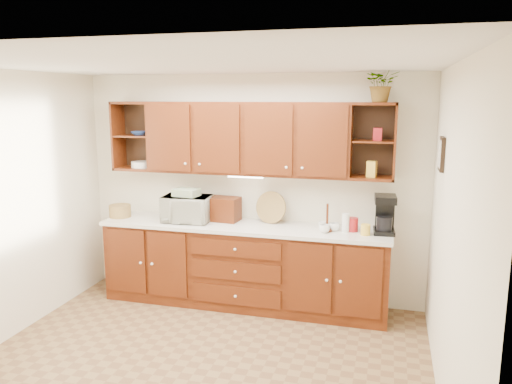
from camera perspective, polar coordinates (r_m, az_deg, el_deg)
The scene contains 25 objects.
floor at distance 4.67m, azimuth -6.72°, elevation -19.39°, with size 4.00×4.00×0.00m, color brown.
ceiling at distance 4.05m, azimuth -7.56°, elevation 14.37°, with size 4.00×4.00×0.00m, color white.
back_wall at distance 5.79m, azimuth -0.60°, elevation 0.44°, with size 4.00×4.00×0.00m, color #EFE6C9.
right_wall at distance 3.90m, azimuth 21.38°, elevation -5.45°, with size 3.50×3.50×0.00m, color #EFE6C9.
base_cabinets at distance 5.73m, azimuth -1.40°, elevation -8.49°, with size 3.20×0.60×0.90m, color #381306.
countertop at distance 5.58m, azimuth -1.45°, elevation -3.96°, with size 3.24×0.64×0.04m, color silver.
upper_cabinets at distance 5.55m, azimuth -0.96°, elevation 6.17°, with size 3.20×0.33×0.80m.
undercabinet_light at distance 5.56m, azimuth -1.20°, elevation 1.78°, with size 0.40×0.05×0.03m, color white.
framed_picture at distance 4.68m, azimuth 20.45°, elevation 4.09°, with size 0.03×0.24×0.30m, color black.
wicker_basket at distance 6.13m, azimuth -15.27°, elevation -2.10°, with size 0.25×0.25×0.14m, color olive.
microwave at distance 5.75m, azimuth -7.91°, elevation -1.90°, with size 0.53×0.36×0.30m, color beige.
towel_stack at distance 5.71m, azimuth -7.96°, elevation -0.05°, with size 0.28×0.20×0.08m, color #D4CE64.
wine_bottle at distance 5.91m, azimuth -8.91°, elevation -1.62°, with size 0.07×0.07×0.29m, color black.
woven_tray at distance 5.66m, azimuth 1.70°, elevation -3.44°, with size 0.36×0.36×0.02m, color olive.
bread_box at distance 5.75m, azimuth -3.87°, elevation -1.94°, with size 0.39×0.24×0.27m, color #381306.
mug_tree at distance 5.36m, azimuth 8.12°, elevation -3.95°, with size 0.27×0.27×0.30m.
canister_red at distance 5.39m, azimuth 10.98°, elevation -3.66°, with size 0.11×0.11×0.15m, color #A6181D.
canister_white at distance 5.34m, azimuth 10.21°, elevation -3.48°, with size 0.08×0.08×0.20m, color white.
canister_yellow at distance 5.27m, azimuth 12.40°, elevation -4.23°, with size 0.10×0.10×0.11m, color gold.
coffee_maker at distance 5.38m, azimuth 14.49°, elevation -2.52°, with size 0.23×0.29×0.40m.
bowl_stack at distance 6.03m, azimuth -13.13°, elevation 6.55°, with size 0.19×0.19×0.05m, color navy.
plate_stack at distance 6.08m, azimuth -12.98°, elevation 3.09°, with size 0.23×0.23×0.07m, color white.
pantry_box_yellow at distance 5.33m, azimuth 13.07°, elevation 2.57°, with size 0.09×0.07×0.17m, color gold.
pantry_box_red at distance 5.31m, azimuth 13.71°, elevation 6.43°, with size 0.09×0.08×0.13m, color #A6181D.
potted_plant at distance 5.26m, azimuth 14.20°, elevation 11.94°, with size 0.33×0.29×0.37m, color #999999.
Camera 1 is at (1.54, -3.73, 2.34)m, focal length 35.00 mm.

